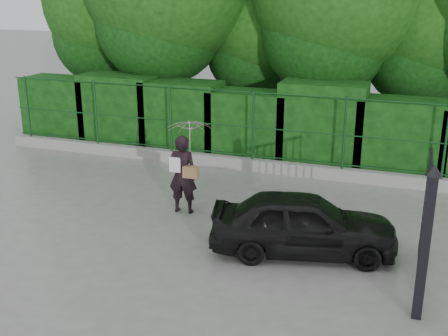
% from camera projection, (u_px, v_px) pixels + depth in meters
% --- Properties ---
extents(ground, '(80.00, 80.00, 0.00)m').
position_uv_depth(ground, '(165.00, 239.00, 10.75)').
color(ground, gray).
extents(kerb, '(14.00, 0.25, 0.30)m').
position_uv_depth(kerb, '(238.00, 163.00, 14.73)').
color(kerb, '#9E9E99').
rests_on(kerb, ground).
extents(fence, '(14.13, 0.06, 1.80)m').
position_uv_depth(fence, '(246.00, 125.00, 14.33)').
color(fence, '#113F19').
rests_on(fence, kerb).
extents(hedge, '(14.20, 1.20, 2.24)m').
position_uv_depth(hedge, '(247.00, 123.00, 15.38)').
color(hedge, black).
rests_on(hedge, ground).
extents(gate, '(0.22, 2.33, 2.36)m').
position_uv_depth(gate, '(425.00, 230.00, 8.28)').
color(gate, black).
rests_on(gate, ground).
extents(woman, '(0.93, 0.92, 2.01)m').
position_uv_depth(woman, '(187.00, 153.00, 11.60)').
color(woman, black).
rests_on(woman, ground).
extents(car, '(3.54, 2.06, 1.13)m').
position_uv_depth(car, '(303.00, 223.00, 10.04)').
color(car, black).
rests_on(car, ground).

